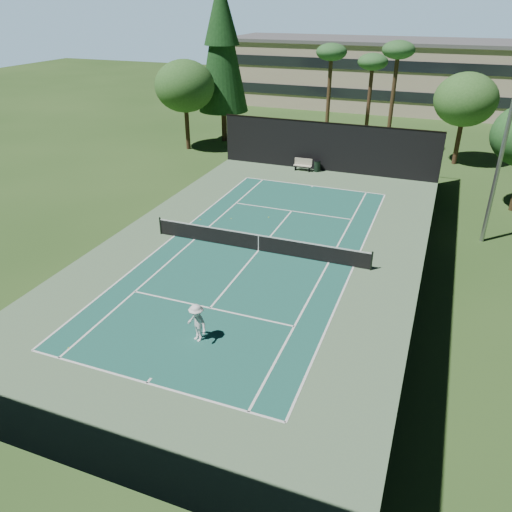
{
  "coord_description": "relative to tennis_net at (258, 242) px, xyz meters",
  "views": [
    {
      "loc": [
        9.01,
        -23.91,
        12.92
      ],
      "look_at": [
        1.0,
        -3.0,
        1.3
      ],
      "focal_mm": 35.0,
      "sensor_mm": 36.0,
      "label": 1
    }
  ],
  "objects": [
    {
      "name": "court_surface",
      "position": [
        0.0,
        0.0,
        -0.55
      ],
      "size": [
        10.97,
        23.77,
        0.01
      ],
      "primitive_type": "cube",
      "color": "#1B594D",
      "rests_on": "ground"
    },
    {
      "name": "court_lines",
      "position": [
        0.0,
        0.0,
        -0.54
      ],
      "size": [
        11.07,
        23.87,
        0.01
      ],
      "color": "white",
      "rests_on": "ground"
    },
    {
      "name": "ground",
      "position": [
        0.0,
        0.0,
        -0.56
      ],
      "size": [
        160.0,
        160.0,
        0.0
      ],
      "primitive_type": "plane",
      "color": "#294A1B",
      "rests_on": "ground"
    },
    {
      "name": "player",
      "position": [
        0.57,
        -8.77,
        0.32
      ],
      "size": [
        1.3,
        1.06,
        1.75
      ],
      "primitive_type": "imported",
      "rotation": [
        0.0,
        0.0,
        -0.43
      ],
      "color": "white",
      "rests_on": "ground"
    },
    {
      "name": "campus_building",
      "position": [
        0.0,
        45.98,
        3.65
      ],
      "size": [
        40.5,
        12.5,
        8.3
      ],
      "color": "#BCA992",
      "rests_on": "ground"
    },
    {
      "name": "decid_tree_c",
      "position": [
        -14.0,
        18.0,
        5.21
      ],
      "size": [
        5.44,
        5.44,
        8.09
      ],
      "color": "#47301E",
      "rests_on": "ground"
    },
    {
      "name": "tennis_ball_d",
      "position": [
        -5.12,
        2.77,
        -0.52
      ],
      "size": [
        0.07,
        0.07,
        0.07
      ],
      "primitive_type": "sphere",
      "color": "#CCDC32",
      "rests_on": "ground"
    },
    {
      "name": "light_pole",
      "position": [
        12.0,
        6.0,
        5.9
      ],
      "size": [
        0.9,
        0.25,
        12.22
      ],
      "color": "gray",
      "rests_on": "ground"
    },
    {
      "name": "tennis_ball_b",
      "position": [
        -3.32,
        3.69,
        -0.53
      ],
      "size": [
        0.06,
        0.06,
        0.06
      ],
      "primitive_type": "sphere",
      "color": "#D1ED35",
      "rests_on": "ground"
    },
    {
      "name": "decid_tree_a",
      "position": [
        10.0,
        22.0,
        4.86
      ],
      "size": [
        5.12,
        5.12,
        7.62
      ],
      "color": "#452D1D",
      "rests_on": "ground"
    },
    {
      "name": "trash_bin",
      "position": [
        -0.65,
        15.54,
        -0.08
      ],
      "size": [
        0.56,
        0.56,
        0.95
      ],
      "color": "black",
      "rests_on": "ground"
    },
    {
      "name": "fence",
      "position": [
        0.0,
        0.06,
        1.45
      ],
      "size": [
        18.04,
        32.05,
        4.03
      ],
      "color": "black",
      "rests_on": "ground"
    },
    {
      "name": "park_bench",
      "position": [
        -1.82,
        15.35,
        -0.01
      ],
      "size": [
        1.5,
        0.45,
        1.02
      ],
      "color": "beige",
      "rests_on": "ground"
    },
    {
      "name": "palm_c",
      "position": [
        4.0,
        23.0,
        8.05
      ],
      "size": [
        2.8,
        2.8,
        9.77
      ],
      "color": "#45321D",
      "rests_on": "ground"
    },
    {
      "name": "tennis_ball_c",
      "position": [
        -1.08,
        4.77,
        -0.52
      ],
      "size": [
        0.07,
        0.07,
        0.07
      ],
      "primitive_type": "sphere",
      "color": "#C9E133",
      "rests_on": "ground"
    },
    {
      "name": "pine_tree",
      "position": [
        -12.0,
        22.0,
        9.0
      ],
      "size": [
        4.8,
        4.8,
        15.0
      ],
      "color": "#4C3420",
      "rests_on": "ground"
    },
    {
      "name": "tennis_net",
      "position": [
        0.0,
        0.0,
        0.0
      ],
      "size": [
        12.9,
        0.1,
        1.1
      ],
      "color": "black",
      "rests_on": "ground"
    },
    {
      "name": "palm_b",
      "position": [
        1.5,
        26.0,
        6.8
      ],
      "size": [
        2.8,
        2.8,
        8.42
      ],
      "color": "#4C3320",
      "rests_on": "ground"
    },
    {
      "name": "apron_slab",
      "position": [
        0.0,
        0.0,
        -0.55
      ],
      "size": [
        18.0,
        32.0,
        0.01
      ],
      "primitive_type": "cube",
      "color": "#567753",
      "rests_on": "ground"
    },
    {
      "name": "palm_a",
      "position": [
        -2.0,
        24.0,
        7.63
      ],
      "size": [
        2.8,
        2.8,
        9.32
      ],
      "color": "#4C3720",
      "rests_on": "ground"
    },
    {
      "name": "tennis_ball_a",
      "position": [
        -4.17,
        -11.23,
        -0.53
      ],
      "size": [
        0.06,
        0.06,
        0.06
      ],
      "primitive_type": "sphere",
      "color": "#B6D22F",
      "rests_on": "ground"
    }
  ]
}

